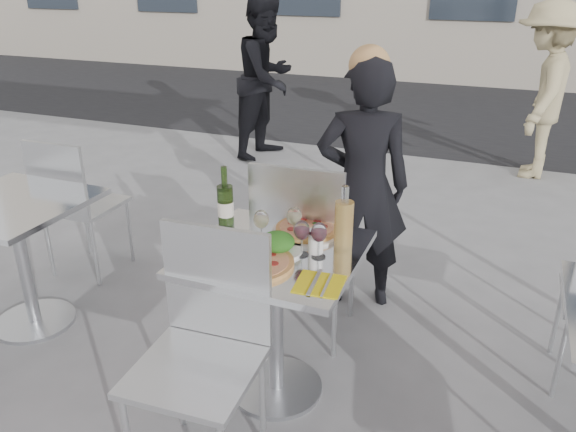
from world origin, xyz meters
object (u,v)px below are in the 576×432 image
at_px(pedestrian_a, 267,78).
at_px(wine_bottle, 225,204).
at_px(pedestrian_b, 543,91).
at_px(sugar_shaker, 316,242).
at_px(wineglass_white_a, 261,220).
at_px(salad_plate, 277,244).
at_px(chair_far, 303,239).
at_px(side_chair_lfar, 73,197).
at_px(wineglass_red_a, 302,231).
at_px(woman_diner, 363,187).
at_px(pizza_far, 307,230).
at_px(main_table, 275,293).
at_px(chair_near, 206,335).
at_px(napkin_left, 204,260).
at_px(wineglass_white_b, 294,217).
at_px(side_table_left, 18,238).
at_px(napkin_right, 319,284).
at_px(pizza_near, 253,262).
at_px(carafe, 344,224).
at_px(wineglass_red_b, 319,233).

relative_size(pedestrian_a, wine_bottle, 5.64).
bearing_deg(pedestrian_b, sugar_shaker, -9.16).
bearing_deg(wineglass_white_a, salad_plate, -26.62).
relative_size(chair_far, salad_plate, 4.66).
bearing_deg(side_chair_lfar, wineglass_white_a, 160.38).
relative_size(salad_plate, wineglass_red_a, 1.40).
bearing_deg(woman_diner, pizza_far, 66.92).
xyz_separation_m(main_table, wineglass_white_a, (-0.08, 0.04, 0.32)).
bearing_deg(pedestrian_a, salad_plate, -145.46).
bearing_deg(chair_near, napkin_left, 116.21).
bearing_deg(wine_bottle, wineglass_white_a, -24.22).
bearing_deg(wineglass_white_a, pizza_far, 49.25).
bearing_deg(main_table, wineglass_white_b, 73.87).
height_order(main_table, side_table_left, same).
bearing_deg(napkin_right, pedestrian_a, 111.55).
bearing_deg(pizza_near, napkin_right, -8.69).
height_order(woman_diner, sugar_shaker, woman_diner).
bearing_deg(chair_far, napkin_right, 112.25).
relative_size(chair_near, wineglass_white_a, 6.22).
height_order(carafe, wineglass_red_b, carafe).
xyz_separation_m(chair_near, napkin_right, (0.37, 0.24, 0.17)).
relative_size(pedestrian_b, carafe, 5.67).
relative_size(pedestrian_a, wineglass_white_a, 10.56).
relative_size(salad_plate, wineglass_white_a, 1.40).
height_order(side_chair_lfar, napkin_left, side_chair_lfar).
bearing_deg(wineglass_red_b, sugar_shaker, 127.30).
bearing_deg(pedestrian_a, pizza_near, -146.99).
distance_m(chair_far, pizza_far, 0.28).
bearing_deg(pedestrian_a, woman_diner, -135.83).
distance_m(wineglass_white_a, wineglass_red_a, 0.21).
height_order(side_table_left, side_chair_lfar, side_chair_lfar).
bearing_deg(pizza_far, sugar_shaker, -59.10).
relative_size(pedestrian_a, wineglass_white_b, 10.56).
relative_size(side_table_left, wine_bottle, 2.54).
bearing_deg(salad_plate, pedestrian_a, 114.43).
height_order(main_table, wineglass_white_b, wineglass_white_b).
bearing_deg(chair_far, salad_plate, 92.19).
bearing_deg(pedestrian_a, wineglass_white_a, -146.49).
xyz_separation_m(wineglass_red_a, napkin_right, (0.15, -0.20, -0.11)).
relative_size(pedestrian_b, napkin_right, 8.20).
distance_m(woman_diner, pizza_near, 1.12).
xyz_separation_m(pedestrian_b, wineglass_white_a, (-1.19, -3.79, 0.04)).
bearing_deg(pedestrian_a, pedestrian_b, -72.05).
bearing_deg(pedestrian_a, wineglass_red_a, -143.95).
xyz_separation_m(carafe, napkin_left, (-0.51, -0.32, -0.11)).
bearing_deg(woman_diner, pizza_near, 63.62).
relative_size(wine_bottle, wineglass_red_b, 1.87).
distance_m(woman_diner, pedestrian_b, 3.04).
bearing_deg(wineglass_red_b, napkin_right, -70.15).
bearing_deg(wine_bottle, wineglass_white_b, -2.73).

